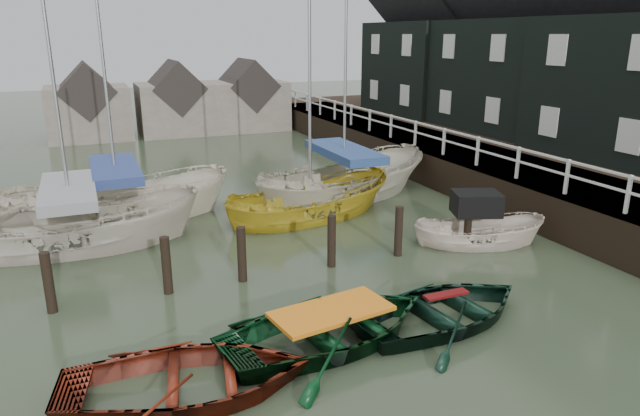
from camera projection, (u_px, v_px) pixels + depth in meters
name	position (u px, v px, depth m)	size (l,w,h in m)	color
ground	(337.00, 326.00, 11.91)	(120.00, 120.00, 0.00)	#2E3B25
pier	(444.00, 161.00, 24.02)	(3.04, 32.00, 2.70)	black
land_strip	(544.00, 167.00, 26.27)	(14.00, 38.00, 1.50)	black
quay_houses	(583.00, 38.00, 23.42)	(6.52, 28.14, 10.01)	black
mooring_pilings	(245.00, 261.00, 13.99)	(13.72, 0.22, 1.80)	black
far_sheds	(173.00, 103.00, 34.61)	(14.00, 4.08, 4.39)	#665B51
rowboat_red	(190.00, 394.00, 9.66)	(3.02, 4.23, 0.88)	#5B1A0D
rowboat_green	(331.00, 342.00, 11.29)	(3.22, 4.50, 0.93)	black
rowboat_dkgreen	(444.00, 322.00, 12.07)	(2.93, 4.10, 0.85)	black
motorboat	(477.00, 241.00, 16.49)	(4.03, 2.66, 2.26)	silver
sailboat_a	(75.00, 244.00, 16.42)	(7.36, 3.27, 10.55)	beige
sailboat_b	(120.00, 217.00, 18.87)	(7.42, 3.29, 11.39)	beige
sailboat_c	(310.00, 216.00, 19.11)	(6.48, 3.39, 10.81)	gold
sailboat_d	(344.00, 195.00, 21.40)	(7.98, 4.49, 12.28)	beige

